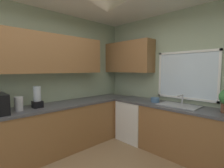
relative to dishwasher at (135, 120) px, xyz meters
name	(u,v)px	position (x,y,z in m)	size (l,w,h in m)	color
room_shell	(112,52)	(0.46, -1.14, 1.35)	(3.70, 3.92, 2.69)	#9EAD8E
counter_run_left	(52,129)	(-0.66, -1.56, 0.02)	(0.65, 3.53, 0.88)	olive
counter_run_back	(183,132)	(1.03, 0.03, 0.02)	(2.79, 0.65, 0.88)	olive
dishwasher	(135,120)	(0.00, 0.00, 0.00)	(0.60, 0.60, 0.84)	white
kettle	(19,104)	(-0.64, -2.09, 0.57)	(0.13, 0.13, 0.22)	#B7B7BC
sink_assembly	(178,105)	(0.93, 0.04, 0.47)	(0.67, 0.40, 0.19)	#9EA0A5
bowl	(155,100)	(0.46, 0.03, 0.51)	(0.16, 0.16, 0.09)	#4C7099
blender_appliance	(37,98)	(-0.66, -1.80, 0.62)	(0.15, 0.15, 0.36)	black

